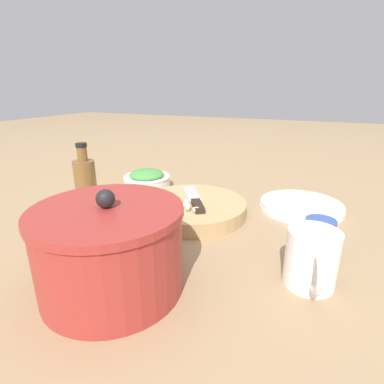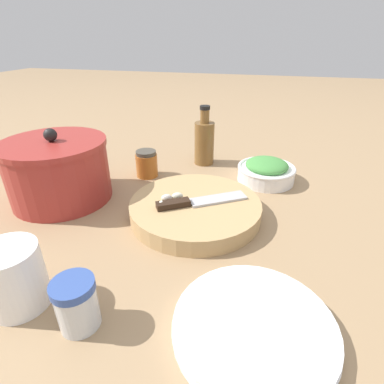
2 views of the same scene
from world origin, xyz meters
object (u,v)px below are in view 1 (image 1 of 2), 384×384
Objects in this scene: herb_bowl at (147,179)px; oil_bottle at (85,181)px; plate_stack at (301,206)px; coffee_mug at (312,259)px; garlic_cloves at (189,206)px; cutting_board at (192,208)px; spice_jar at (319,237)px; chef_knife at (195,199)px; stock_pot at (111,249)px; honey_jar at (92,217)px.

herb_bowl is 0.20m from oil_bottle.
coffee_mug is at bearing 96.20° from plate_stack.
herb_bowl is 0.88× the size of oil_bottle.
cutting_board is at bearing -73.15° from garlic_cloves.
coffee_mug reaches higher than cutting_board.
oil_bottle reaches higher than spice_jar.
oil_bottle is (0.30, 0.05, 0.03)m from chef_knife.
oil_bottle is (0.58, -0.14, 0.02)m from coffee_mug.
oil_bottle is (0.08, 0.18, 0.04)m from herb_bowl.
oil_bottle reaches higher than coffee_mug.
oil_bottle reaches higher than herb_bowl.
stock_pot is (0.25, 0.46, 0.06)m from plate_stack.
plate_stack is (-0.25, -0.14, -0.03)m from chef_knife.
spice_jar is 0.60m from oil_bottle.
oil_bottle is (0.31, -0.00, 0.02)m from garlic_cloves.
spice_jar is at bearing -141.52° from stock_pot.
chef_knife is at bearing -133.28° from honey_jar.
oil_bottle is (0.29, 0.05, 0.05)m from cutting_board.
herb_bowl is 1.25× the size of coffee_mug.
chef_knife reaches higher than cutting_board.
stock_pot is (-0.29, 0.27, 0.00)m from oil_bottle.
garlic_cloves is at bearing 179.32° from oil_bottle.
stock_pot reaches higher than coffee_mug.
stock_pot is at bearing 137.06° from oil_bottle.
stock_pot is at bearing 24.43° from coffee_mug.
cutting_board is 0.25m from herb_bowl.
stock_pot is (-0.00, 0.32, 0.05)m from cutting_board.
oil_bottle is at bearing -0.68° from garlic_cloves.
garlic_cloves reaches higher than plate_stack.
oil_bottle is at bearing -3.52° from spice_jar.
plate_stack is (-0.24, -0.19, -0.03)m from garlic_cloves.
stock_pot reaches higher than plate_stack.
honey_jar reaches higher than garlic_cloves.
cutting_board is at bearing -89.85° from stock_pot.
stock_pot is at bearing 86.94° from garlic_cloves.
coffee_mug is 0.32m from stock_pot.
garlic_cloves is 0.30× the size of plate_stack.
oil_bottle is at bearing 157.48° from chef_knife.
garlic_cloves is (-0.01, 0.06, 0.00)m from chef_knife.
herb_bowl is at bearing -39.29° from garlic_cloves.
coffee_mug is at bearing -66.88° from chef_knife.
honey_jar is 0.42× the size of oil_bottle.
chef_knife is at bearing -80.83° from garlic_cloves.
stock_pot reaches higher than garlic_cloves.
chef_knife is 0.28m from plate_stack.
honey_jar is at bearing -40.94° from stock_pot.
stock_pot reaches higher than honey_jar.
garlic_cloves is 0.43× the size of herb_bowl.
stock_pot is at bearing 61.29° from plate_stack.
chef_knife is 0.31m from oil_bottle.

